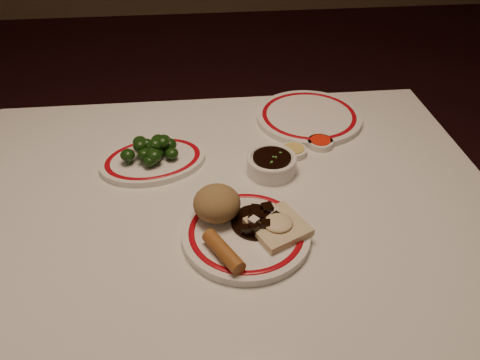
% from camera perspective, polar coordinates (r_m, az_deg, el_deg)
% --- Properties ---
extents(dining_table, '(1.20, 0.90, 0.75)m').
position_cam_1_polar(dining_table, '(1.08, -1.83, -5.79)').
color(dining_table, silver).
rests_on(dining_table, ground).
extents(main_plate, '(0.33, 0.33, 0.02)m').
position_cam_1_polar(main_plate, '(0.92, 0.77, -6.55)').
color(main_plate, white).
rests_on(main_plate, dining_table).
extents(rice_mound, '(0.09, 0.09, 0.07)m').
position_cam_1_polar(rice_mound, '(0.92, -2.84, -2.85)').
color(rice_mound, olive).
rests_on(rice_mound, main_plate).
extents(spring_roll, '(0.07, 0.10, 0.03)m').
position_cam_1_polar(spring_roll, '(0.85, -2.04, -8.68)').
color(spring_roll, '#995A25').
rests_on(spring_roll, main_plate).
extents(fried_wonton, '(0.13, 0.13, 0.03)m').
position_cam_1_polar(fried_wonton, '(0.91, 4.66, -5.59)').
color(fried_wonton, beige).
rests_on(fried_wonton, main_plate).
extents(stirfry_heap, '(0.10, 0.10, 0.03)m').
position_cam_1_polar(stirfry_heap, '(0.92, 2.42, -4.86)').
color(stirfry_heap, black).
rests_on(stirfry_heap, main_plate).
extents(broccoli_plate, '(0.29, 0.26, 0.02)m').
position_cam_1_polar(broccoli_plate, '(1.13, -10.52, 2.38)').
color(broccoli_plate, white).
rests_on(broccoli_plate, dining_table).
extents(broccoli_pile, '(0.13, 0.11, 0.05)m').
position_cam_1_polar(broccoli_pile, '(1.11, -10.52, 3.85)').
color(broccoli_pile, '#23471C').
rests_on(broccoli_pile, broccoli_plate).
extents(soy_bowl, '(0.11, 0.11, 0.04)m').
position_cam_1_polar(soy_bowl, '(1.08, 3.87, 1.89)').
color(soy_bowl, white).
rests_on(soy_bowl, dining_table).
extents(sweet_sour_dish, '(0.06, 0.06, 0.02)m').
position_cam_1_polar(sweet_sour_dish, '(1.19, 9.74, 4.48)').
color(sweet_sour_dish, white).
rests_on(sweet_sour_dish, dining_table).
extents(mustard_dish, '(0.06, 0.06, 0.02)m').
position_cam_1_polar(mustard_dish, '(1.15, 6.56, 3.53)').
color(mustard_dish, white).
rests_on(mustard_dish, dining_table).
extents(far_plate, '(0.32, 0.32, 0.02)m').
position_cam_1_polar(far_plate, '(1.29, 8.38, 7.66)').
color(far_plate, white).
rests_on(far_plate, dining_table).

